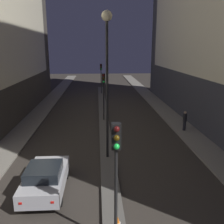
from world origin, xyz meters
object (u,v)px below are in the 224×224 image
Objects in this scene: street_lamp at (107,54)px; pedestrian_on_right_sidewalk at (185,120)px; traffic_light_far at (101,72)px; car_left_lane at (45,178)px; traffic_light_near at (116,158)px; traffic_light_mid at (104,86)px.

street_lamp reaches higher than pedestrian_on_right_sidewalk.
street_lamp is 5.31× the size of pedestrian_on_right_sidewalk.
car_left_lane is at bearing -96.84° from traffic_light_far.
street_lamp reaches higher than traffic_light_far.
traffic_light_far is 0.51× the size of street_lamp.
pedestrian_on_right_sidewalk is (6.88, 5.08, -5.71)m from street_lamp.
street_lamp is at bearing 48.90° from car_left_lane.
traffic_light_near is at bearing -90.00° from traffic_light_far.
traffic_light_mid and traffic_light_far have the same top height.
traffic_light_near is 1.12× the size of car_left_lane.
traffic_light_far is 2.68× the size of pedestrian_on_right_sidewalk.
traffic_light_mid is 14.74m from traffic_light_far.
pedestrian_on_right_sidewalk is (10.14, 8.81, 0.25)m from car_left_lane.
pedestrian_on_right_sidewalk is at bearing 36.42° from street_lamp.
street_lamp reaches higher than traffic_light_near.
traffic_light_mid is 1.00× the size of traffic_light_far.
traffic_light_mid is 13.11m from car_left_lane.
traffic_light_mid is (0.00, 16.08, 0.00)m from traffic_light_near.
street_lamp is (0.00, -23.41, 3.25)m from traffic_light_far.
street_lamp is at bearing -90.00° from traffic_light_far.
traffic_light_mid is 0.51× the size of street_lamp.
pedestrian_on_right_sidewalk is at bearing -69.42° from traffic_light_far.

